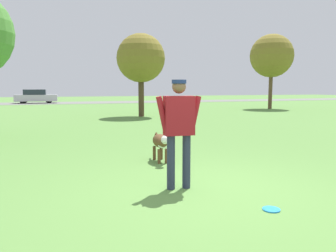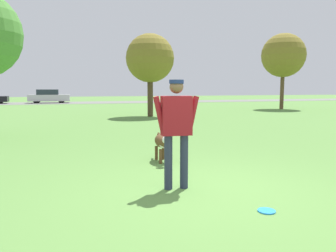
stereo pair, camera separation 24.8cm
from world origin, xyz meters
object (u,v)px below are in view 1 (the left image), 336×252
person (179,124)px  tree_far_right (272,56)px  parked_car_silver (36,97)px  dog (161,142)px  tree_mid_center (141,58)px  frisbee (271,209)px

person → tree_far_right: (14.34, 16.67, 3.02)m
person → parked_car_silver: bearing=100.2°
person → parked_car_silver: person is taller
person → dog: (0.34, 1.91, -0.61)m
dog → tree_far_right: 20.67m
dog → parked_car_silver: bearing=-171.1°
person → dog: size_ratio=1.74×
dog → tree_mid_center: bearing=169.1°
tree_far_right → parked_car_silver: size_ratio=1.34×
dog → parked_car_silver: 31.18m
tree_far_right → person: bearing=-130.7°
tree_mid_center → parked_car_silver: (-6.26, 19.64, -2.54)m
person → tree_far_right: bearing=53.8°
tree_far_right → parked_car_silver: 24.17m
frisbee → parked_car_silver: size_ratio=0.05×
tree_mid_center → parked_car_silver: tree_mid_center is taller
dog → parked_car_silver: parked_car_silver is taller
tree_mid_center → person: bearing=-102.7°
frisbee → tree_far_right: tree_far_right is taller
person → parked_car_silver: 33.04m
dog → parked_car_silver: size_ratio=0.23×
person → tree_mid_center: size_ratio=0.38×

